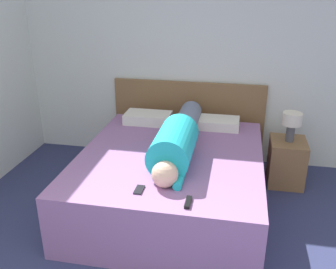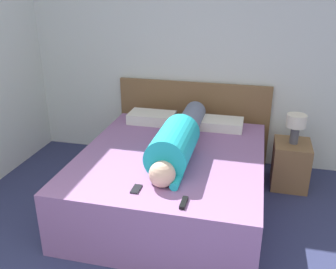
# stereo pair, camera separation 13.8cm
# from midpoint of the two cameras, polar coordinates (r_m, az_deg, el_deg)

# --- Properties ---
(wall_back) EXTENTS (5.29, 0.06, 2.60)m
(wall_back) POSITION_cam_midpoint_polar(r_m,az_deg,el_deg) (4.42, 3.15, 12.29)
(wall_back) COLOR silver
(wall_back) RESTS_ON ground_plane
(bed) EXTENTS (1.70, 1.95, 0.57)m
(bed) POSITION_cam_midpoint_polar(r_m,az_deg,el_deg) (3.66, -0.64, -6.92)
(bed) COLOR #936699
(bed) RESTS_ON ground_plane
(headboard) EXTENTS (1.82, 0.04, 0.97)m
(headboard) POSITION_cam_midpoint_polar(r_m,az_deg,el_deg) (4.58, 2.20, 2.10)
(headboard) COLOR brown
(headboard) RESTS_ON ground_plane
(nightstand) EXTENTS (0.37, 0.43, 0.50)m
(nightstand) POSITION_cam_midpoint_polar(r_m,az_deg,el_deg) (4.26, 16.71, -4.02)
(nightstand) COLOR brown
(nightstand) RESTS_ON ground_plane
(table_lamp) EXTENTS (0.20, 0.20, 0.32)m
(table_lamp) POSITION_cam_midpoint_polar(r_m,az_deg,el_deg) (4.08, 17.43, 1.85)
(table_lamp) COLOR #4C4C51
(table_lamp) RESTS_ON nightstand
(person_lying) EXTENTS (0.36, 1.64, 0.36)m
(person_lying) POSITION_cam_midpoint_polar(r_m,az_deg,el_deg) (3.45, 0.38, -0.71)
(person_lying) COLOR #DBB293
(person_lying) RESTS_ON bed
(pillow_near_headboard) EXTENTS (0.52, 0.30, 0.11)m
(pillow_near_headboard) POSITION_cam_midpoint_polar(r_m,az_deg,el_deg) (4.27, -3.98, 2.54)
(pillow_near_headboard) COLOR silver
(pillow_near_headboard) RESTS_ON bed
(pillow_second) EXTENTS (0.49, 0.30, 0.10)m
(pillow_second) POSITION_cam_midpoint_polar(r_m,az_deg,el_deg) (4.15, 6.47, 1.75)
(pillow_second) COLOR silver
(pillow_second) RESTS_ON bed
(tv_remote) EXTENTS (0.04, 0.15, 0.02)m
(tv_remote) POSITION_cam_midpoint_polar(r_m,az_deg,el_deg) (2.77, 1.64, -10.29)
(tv_remote) COLOR black
(tv_remote) RESTS_ON bed
(cell_phone) EXTENTS (0.06, 0.13, 0.01)m
(cell_phone) POSITION_cam_midpoint_polar(r_m,az_deg,el_deg) (2.94, -5.76, -8.38)
(cell_phone) COLOR black
(cell_phone) RESTS_ON bed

